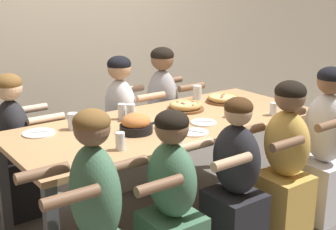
# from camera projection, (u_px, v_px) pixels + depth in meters

# --- Properties ---
(ground_plane) EXTENTS (18.00, 18.00, 0.00)m
(ground_plane) POSITION_uv_depth(u_px,v_px,m) (168.00, 215.00, 3.72)
(ground_plane) COLOR #514C47
(ground_plane) RESTS_ON ground
(restaurant_back_panel) EXTENTS (10.00, 0.06, 3.20)m
(restaurant_back_panel) POSITION_uv_depth(u_px,v_px,m) (75.00, 1.00, 4.45)
(restaurant_back_panel) COLOR beige
(restaurant_back_panel) RESTS_ON ground
(dining_table) EXTENTS (2.37, 1.00, 0.78)m
(dining_table) POSITION_uv_depth(u_px,v_px,m) (168.00, 130.00, 3.52)
(dining_table) COLOR tan
(dining_table) RESTS_ON ground
(pizza_board_main) EXTENTS (0.31, 0.31, 0.06)m
(pizza_board_main) POSITION_uv_depth(u_px,v_px,m) (224.00, 99.00, 4.04)
(pizza_board_main) COLOR brown
(pizza_board_main) RESTS_ON dining_table
(pizza_board_second) EXTENTS (0.30, 0.30, 0.06)m
(pizza_board_second) POSITION_uv_depth(u_px,v_px,m) (185.00, 106.00, 3.80)
(pizza_board_second) COLOR brown
(pizza_board_second) RESTS_ON dining_table
(skillet_bowl) EXTENTS (0.33, 0.23, 0.14)m
(skillet_bowl) POSITION_uv_depth(u_px,v_px,m) (136.00, 124.00, 3.23)
(skillet_bowl) COLOR black
(skillet_bowl) RESTS_ON dining_table
(empty_plate_a) EXTENTS (0.22, 0.22, 0.02)m
(empty_plate_a) POSITION_uv_depth(u_px,v_px,m) (39.00, 133.00, 3.22)
(empty_plate_a) COLOR white
(empty_plate_a) RESTS_ON dining_table
(empty_plate_b) EXTENTS (0.19, 0.19, 0.02)m
(empty_plate_b) POSITION_uv_depth(u_px,v_px,m) (195.00, 132.00, 3.23)
(empty_plate_b) COLOR white
(empty_plate_b) RESTS_ON dining_table
(empty_plate_c) EXTENTS (0.19, 0.19, 0.02)m
(empty_plate_c) POSITION_uv_depth(u_px,v_px,m) (204.00, 123.00, 3.45)
(empty_plate_c) COLOR white
(empty_plate_c) RESTS_ON dining_table
(drinking_glass_a) EXTENTS (0.06, 0.06, 0.11)m
(drinking_glass_a) POSITION_uv_depth(u_px,v_px,m) (120.00, 142.00, 2.91)
(drinking_glass_a) COLOR silver
(drinking_glass_a) RESTS_ON dining_table
(drinking_glass_b) EXTENTS (0.08, 0.08, 0.12)m
(drinking_glass_b) POSITION_uv_depth(u_px,v_px,m) (73.00, 122.00, 3.30)
(drinking_glass_b) COLOR silver
(drinking_glass_b) RESTS_ON dining_table
(drinking_glass_c) EXTENTS (0.08, 0.08, 0.14)m
(drinking_glass_c) POSITION_uv_depth(u_px,v_px,m) (178.00, 134.00, 3.04)
(drinking_glass_c) COLOR silver
(drinking_glass_c) RESTS_ON dining_table
(drinking_glass_d) EXTENTS (0.06, 0.06, 0.10)m
(drinking_glass_d) POSITION_uv_depth(u_px,v_px,m) (233.00, 111.00, 3.60)
(drinking_glass_d) COLOR silver
(drinking_glass_d) RESTS_ON dining_table
(drinking_glass_e) EXTENTS (0.06, 0.06, 0.12)m
(drinking_glass_e) POSITION_uv_depth(u_px,v_px,m) (122.00, 112.00, 3.55)
(drinking_glass_e) COLOR silver
(drinking_glass_e) RESTS_ON dining_table
(drinking_glass_f) EXTENTS (0.06, 0.06, 0.10)m
(drinking_glass_f) POSITION_uv_depth(u_px,v_px,m) (273.00, 110.00, 3.65)
(drinking_glass_f) COLOR silver
(drinking_glass_f) RESTS_ON dining_table
(drinking_glass_g) EXTENTS (0.07, 0.07, 0.14)m
(drinking_glass_g) POSITION_uv_depth(u_px,v_px,m) (294.00, 105.00, 3.73)
(drinking_glass_g) COLOR silver
(drinking_glass_g) RESTS_ON dining_table
(drinking_glass_h) EXTENTS (0.07, 0.07, 0.13)m
(drinking_glass_h) POSITION_uv_depth(u_px,v_px,m) (131.00, 113.00, 3.50)
(drinking_glass_h) COLOR silver
(drinking_glass_h) RESTS_ON dining_table
(drinking_glass_i) EXTENTS (0.08, 0.08, 0.13)m
(drinking_glass_i) POSITION_uv_depth(u_px,v_px,m) (197.00, 93.00, 4.12)
(drinking_glass_i) COLOR silver
(drinking_glass_i) RESTS_ON dining_table
(diner_near_left) EXTENTS (0.51, 0.40, 1.20)m
(diner_near_left) POSITION_uv_depth(u_px,v_px,m) (96.00, 229.00, 2.45)
(diner_near_left) COLOR #477556
(diner_near_left) RESTS_ON ground
(diner_far_left) EXTENTS (0.51, 0.40, 1.14)m
(diner_far_left) POSITION_uv_depth(u_px,v_px,m) (15.00, 151.00, 3.61)
(diner_far_left) COLOR #232328
(diner_far_left) RESTS_ON ground
(diner_near_midleft) EXTENTS (0.51, 0.40, 1.11)m
(diner_near_midleft) POSITION_uv_depth(u_px,v_px,m) (171.00, 209.00, 2.74)
(diner_near_midleft) COLOR #477556
(diner_near_midleft) RESTS_ON ground
(diner_near_right) EXTENTS (0.51, 0.40, 1.20)m
(diner_near_right) POSITION_uv_depth(u_px,v_px,m) (324.00, 151.00, 3.53)
(diner_near_right) COLOR silver
(diner_near_right) RESTS_ON ground
(diner_far_center) EXTENTS (0.51, 0.40, 1.18)m
(diner_far_center) POSITION_uv_depth(u_px,v_px,m) (121.00, 127.00, 4.13)
(diner_far_center) COLOR silver
(diner_far_center) RESTS_ON ground
(diner_near_midright) EXTENTS (0.51, 0.40, 1.15)m
(diner_near_midright) POSITION_uv_depth(u_px,v_px,m) (285.00, 166.00, 3.29)
(diner_near_midright) COLOR gold
(diner_near_midright) RESTS_ON ground
(diner_near_center) EXTENTS (0.51, 0.40, 1.11)m
(diner_near_center) POSITION_uv_depth(u_px,v_px,m) (235.00, 188.00, 3.03)
(diner_near_center) COLOR #232328
(diner_near_center) RESTS_ON ground
(diner_far_midright) EXTENTS (0.51, 0.40, 1.22)m
(diner_far_midright) POSITION_uv_depth(u_px,v_px,m) (163.00, 116.00, 4.38)
(diner_far_midright) COLOR #99999E
(diner_far_midright) RESTS_ON ground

